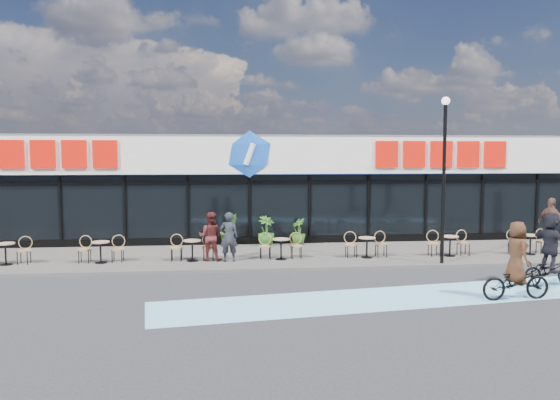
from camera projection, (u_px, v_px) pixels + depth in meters
name	position (u px, v px, depth m)	size (l,w,h in m)	color
ground	(261.00, 287.00, 15.63)	(120.00, 120.00, 0.00)	#28282B
sidewalk	(253.00, 256.00, 20.08)	(44.00, 5.00, 0.10)	#59534E
bike_lane	(415.00, 296.00, 14.55)	(14.00, 2.20, 0.01)	#7DC7ED
building	(246.00, 186.00, 25.28)	(30.60, 6.57, 4.75)	black
lamp_post	(444.00, 166.00, 18.28)	(0.28, 0.28, 5.60)	black
bistro_set_1	(7.00, 251.00, 18.30)	(1.54, 0.62, 0.90)	tan
bistro_set_2	(101.00, 249.00, 18.62)	(1.54, 0.62, 0.90)	tan
bistro_set_3	(192.00, 248.00, 18.94)	(1.54, 0.62, 0.90)	tan
bistro_set_4	(281.00, 246.00, 19.26)	(1.54, 0.62, 0.90)	tan
bistro_set_5	(366.00, 245.00, 19.58)	(1.54, 0.62, 0.90)	tan
bistro_set_6	(449.00, 243.00, 19.90)	(1.54, 0.62, 0.90)	tan
bistro_set_7	(529.00, 242.00, 20.21)	(1.54, 0.62, 0.90)	tan
potted_plant_left	(229.00, 230.00, 22.07)	(0.72, 0.58, 1.30)	#2F5719
potted_plant_mid	(266.00, 231.00, 22.10)	(0.67, 0.67, 1.20)	#245819
potted_plant_right	(298.00, 232.00, 22.31)	(0.60, 0.60, 1.07)	#2A5117
patron_left	(229.00, 237.00, 18.75)	(0.63, 0.41, 1.72)	#21222A
patron_right	(210.00, 236.00, 18.91)	(0.83, 0.65, 1.71)	#4D1B1C
pedestrian_b	(551.00, 223.00, 21.56)	(1.16, 0.48, 1.98)	brown
cyclist_a	(516.00, 271.00, 14.15)	(1.88, 0.81, 2.06)	black
cyclist_b	(550.00, 254.00, 15.65)	(1.81, 1.63, 2.15)	black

